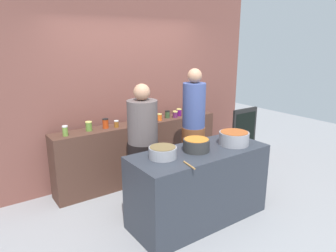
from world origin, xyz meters
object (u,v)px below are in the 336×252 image
object	(u,v)px
preserve_jar_7	(167,114)
wooden_spoon	(189,165)
cooking_pot_right	(234,138)
preserve_jar_9	(179,112)
preserve_jar_5	(137,120)
preserve_jar_10	(189,111)
preserve_jar_3	(116,124)
preserve_jar_6	(160,117)
preserve_jar_0	(65,131)
preserve_jar_4	(131,121)
cook_with_tongs	(143,154)
preserve_jar_11	(201,108)
chalkboard_sign	(244,137)
preserve_jar_8	(175,114)
preserve_jar_2	(105,123)
preserve_jar_1	(89,126)
cooking_pot_left	(163,152)
cook_in_cap	(193,139)
cooking_pot_center	(196,145)

from	to	relation	value
preserve_jar_7	wooden_spoon	size ratio (longest dim) A/B	0.55
cooking_pot_right	preserve_jar_9	bearing A→B (deg)	80.03
preserve_jar_5	preserve_jar_10	world-z (taller)	preserve_jar_10
preserve_jar_3	preserve_jar_6	world-z (taller)	preserve_jar_6
preserve_jar_0	cooking_pot_right	bearing A→B (deg)	-40.90
preserve_jar_4	cook_with_tongs	distance (m)	0.76
preserve_jar_10	preserve_jar_11	bearing A→B (deg)	-3.37
chalkboard_sign	preserve_jar_8	bearing A→B (deg)	158.07
preserve_jar_3	preserve_jar_11	size ratio (longest dim) A/B	0.68
preserve_jar_2	preserve_jar_8	world-z (taller)	preserve_jar_2
wooden_spoon	preserve_jar_0	bearing A→B (deg)	114.61
preserve_jar_10	cook_with_tongs	xyz separation A→B (m)	(-1.33, -0.73, -0.26)
preserve_jar_1	chalkboard_sign	xyz separation A→B (m)	(2.59, -0.52, -0.49)
cooking_pot_left	preserve_jar_9	bearing A→B (deg)	47.43
preserve_jar_0	wooden_spoon	world-z (taller)	preserve_jar_0
preserve_jar_4	cooking_pot_left	size ratio (longest dim) A/B	0.35
preserve_jar_5	cook_in_cap	size ratio (longest dim) A/B	0.06
preserve_jar_10	cooking_pot_center	bearing A→B (deg)	-125.64
preserve_jar_9	preserve_jar_4	bearing A→B (deg)	-176.24
chalkboard_sign	cooking_pot_right	bearing A→B (deg)	-143.60
preserve_jar_0	preserve_jar_5	distance (m)	1.08
preserve_jar_7	preserve_jar_3	bearing A→B (deg)	-177.93
cook_in_cap	cooking_pot_right	bearing A→B (deg)	-79.59
cooking_pot_left	cooking_pot_right	distance (m)	0.99
preserve_jar_8	preserve_jar_9	bearing A→B (deg)	26.38
preserve_jar_1	preserve_jar_11	world-z (taller)	preserve_jar_11
preserve_jar_8	preserve_jar_1	bearing A→B (deg)	177.65
wooden_spoon	cook_in_cap	bearing A→B (deg)	48.37
preserve_jar_7	preserve_jar_10	distance (m)	0.44
preserve_jar_2	preserve_jar_4	bearing A→B (deg)	-7.71
preserve_jar_11	cook_with_tongs	bearing A→B (deg)	-155.80
preserve_jar_7	preserve_jar_9	bearing A→B (deg)	3.87
preserve_jar_10	preserve_jar_2	bearing A→B (deg)	179.80
preserve_jar_7	preserve_jar_9	size ratio (longest dim) A/B	1.04
preserve_jar_2	wooden_spoon	size ratio (longest dim) A/B	0.64
preserve_jar_4	preserve_jar_9	world-z (taller)	preserve_jar_9
preserve_jar_1	cooking_pot_center	world-z (taller)	preserve_jar_1
preserve_jar_4	cooking_pot_right	world-z (taller)	cooking_pot_right
preserve_jar_5	cook_with_tongs	xyz separation A→B (m)	(-0.31, -0.70, -0.25)
preserve_jar_1	preserve_jar_2	world-z (taller)	preserve_jar_2
preserve_jar_5	preserve_jar_10	xyz separation A→B (m)	(1.02, 0.03, 0.00)
preserve_jar_2	preserve_jar_3	bearing A→B (deg)	-15.35
preserve_jar_8	cook_in_cap	bearing A→B (deg)	-108.19
preserve_jar_4	cooking_pot_right	xyz separation A→B (m)	(0.67, -1.42, -0.02)
preserve_jar_2	cook_with_tongs	world-z (taller)	cook_with_tongs
preserve_jar_3	cooking_pot_center	bearing A→B (deg)	-74.50
preserve_jar_3	cooking_pot_center	xyz separation A→B (m)	(0.37, -1.34, -0.02)
wooden_spoon	cook_in_cap	size ratio (longest dim) A/B	0.12
preserve_jar_9	cooking_pot_center	world-z (taller)	preserve_jar_9
preserve_jar_10	preserve_jar_8	bearing A→B (deg)	-171.51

